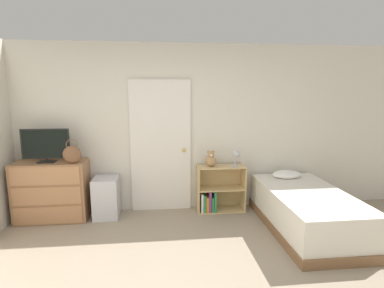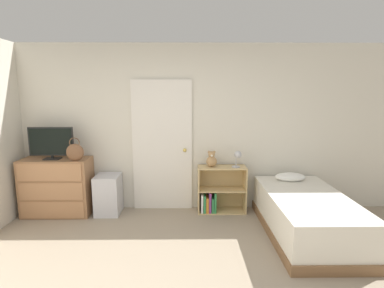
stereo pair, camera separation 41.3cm
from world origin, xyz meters
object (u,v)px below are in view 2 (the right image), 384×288
(handbag, at_px, (75,152))
(teddy_bear, at_px, (212,160))
(bookshelf, at_px, (217,193))
(bed, at_px, (306,215))
(storage_bin, at_px, (108,194))
(desk_lamp, at_px, (238,156))
(dresser, at_px, (57,187))
(tv, at_px, (51,143))

(handbag, relative_size, teddy_bear, 1.37)
(bookshelf, distance_m, bed, 1.33)
(handbag, xyz_separation_m, bookshelf, (2.07, 0.20, -0.70))
(storage_bin, xyz_separation_m, bookshelf, (1.66, 0.06, -0.01))
(handbag, bearing_deg, bed, -10.25)
(handbag, bearing_deg, desk_lamp, 3.68)
(storage_bin, distance_m, bed, 2.83)
(teddy_bear, bearing_deg, desk_lamp, -6.61)
(bookshelf, distance_m, desk_lamp, 0.66)
(handbag, height_order, storage_bin, handbag)
(teddy_bear, relative_size, bed, 0.13)
(dresser, xyz_separation_m, desk_lamp, (2.71, 0.03, 0.46))
(teddy_bear, bearing_deg, tv, -177.71)
(storage_bin, xyz_separation_m, bed, (2.74, -0.71, -0.03))
(handbag, bearing_deg, tv, 164.80)
(handbag, xyz_separation_m, storage_bin, (0.40, 0.14, -0.69))
(handbag, height_order, teddy_bear, handbag)
(bed, bearing_deg, desk_lamp, 137.53)
(bookshelf, height_order, desk_lamp, desk_lamp)
(teddy_bear, distance_m, bed, 1.51)
(desk_lamp, bearing_deg, tv, -178.97)
(handbag, bearing_deg, storage_bin, 19.58)
(dresser, distance_m, storage_bin, 0.77)
(handbag, bearing_deg, dresser, 160.12)
(storage_bin, bearing_deg, dresser, -178.67)
(tv, relative_size, teddy_bear, 2.62)
(desk_lamp, xyz_separation_m, bed, (0.79, -0.72, -0.62))
(desk_lamp, distance_m, bed, 1.23)
(bookshelf, bearing_deg, handbag, -174.37)
(storage_bin, height_order, teddy_bear, teddy_bear)
(teddy_bear, xyz_separation_m, desk_lamp, (0.39, -0.04, 0.07))
(dresser, distance_m, desk_lamp, 2.75)
(bed, bearing_deg, storage_bin, 165.43)
(storage_bin, bearing_deg, tv, -176.97)
(dresser, height_order, bookshelf, dresser)
(teddy_bear, distance_m, desk_lamp, 0.39)
(handbag, relative_size, bed, 0.18)
(dresser, xyz_separation_m, tv, (-0.03, -0.02, 0.68))
(handbag, distance_m, teddy_bear, 1.99)
(dresser, distance_m, bookshelf, 2.42)
(handbag, relative_size, storage_bin, 0.57)
(teddy_bear, xyz_separation_m, bed, (1.17, -0.77, -0.55))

